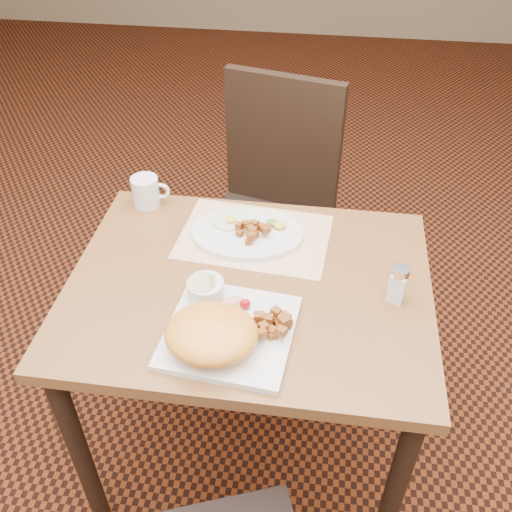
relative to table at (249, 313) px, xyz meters
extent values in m
plane|color=black|center=(0.00, 0.00, -0.64)|extent=(8.00, 8.00, 0.00)
cube|color=brown|center=(0.00, 0.00, 0.09)|extent=(0.90, 0.70, 0.03)
cylinder|color=black|center=(-0.40, -0.30, -0.28)|extent=(0.05, 0.05, 0.71)
cylinder|color=black|center=(0.40, -0.30, -0.28)|extent=(0.05, 0.05, 0.71)
cylinder|color=black|center=(-0.40, 0.30, -0.28)|extent=(0.05, 0.05, 0.71)
cylinder|color=black|center=(0.40, 0.30, -0.28)|extent=(0.05, 0.05, 0.71)
cube|color=black|center=(-0.04, 0.57, -0.19)|extent=(0.51, 0.51, 0.05)
cylinder|color=black|center=(0.18, 0.70, -0.43)|extent=(0.04, 0.04, 0.42)
cylinder|color=black|center=(0.09, 0.35, -0.43)|extent=(0.04, 0.04, 0.42)
cylinder|color=black|center=(-0.17, 0.79, -0.43)|extent=(0.04, 0.04, 0.42)
cylinder|color=black|center=(-0.26, 0.44, -0.43)|extent=(0.04, 0.04, 0.42)
cube|color=black|center=(0.01, 0.76, 0.08)|extent=(0.42, 0.14, 0.50)
cube|color=white|center=(-0.01, 0.18, 0.11)|extent=(0.42, 0.31, 0.00)
cube|color=silver|center=(-0.02, -0.18, 0.12)|extent=(0.31, 0.31, 0.02)
ellipsoid|color=orange|center=(-0.05, -0.23, 0.16)|extent=(0.20, 0.18, 0.08)
ellipsoid|color=orange|center=(-0.02, -0.25, 0.14)|extent=(0.08, 0.07, 0.03)
ellipsoid|color=orange|center=(-0.11, -0.20, 0.14)|extent=(0.08, 0.07, 0.03)
cylinder|color=silver|center=(-0.09, -0.08, 0.15)|extent=(0.09, 0.09, 0.05)
cylinder|color=beige|center=(-0.10, -0.08, 0.17)|extent=(0.07, 0.07, 0.01)
ellipsoid|color=#387223|center=(-0.01, -0.10, 0.13)|extent=(0.05, 0.04, 0.01)
ellipsoid|color=red|center=(0.01, -0.10, 0.14)|extent=(0.03, 0.03, 0.03)
ellipsoid|color=#F28C72|center=(-0.02, -0.10, 0.14)|extent=(0.07, 0.05, 0.02)
cylinder|color=white|center=(-0.09, 0.22, 0.13)|extent=(0.10, 0.10, 0.01)
ellipsoid|color=yellow|center=(-0.08, 0.21, 0.14)|extent=(0.03, 0.03, 0.01)
ellipsoid|color=#387223|center=(0.04, 0.22, 0.13)|extent=(0.05, 0.04, 0.01)
ellipsoid|color=yellow|center=(0.05, 0.21, 0.14)|extent=(0.04, 0.03, 0.02)
cube|color=white|center=(0.36, -0.01, 0.15)|extent=(0.05, 0.05, 0.08)
cylinder|color=silver|center=(0.36, -0.01, 0.20)|extent=(0.05, 0.05, 0.02)
cylinder|color=silver|center=(-0.35, 0.29, 0.15)|extent=(0.08, 0.08, 0.09)
torus|color=silver|center=(-0.30, 0.30, 0.16)|extent=(0.05, 0.02, 0.05)
cube|color=#954E18|center=(0.08, -0.14, 0.14)|extent=(0.03, 0.03, 0.02)
cube|color=#954E18|center=(0.07, -0.16, 0.15)|extent=(0.02, 0.02, 0.02)
cube|color=#954E18|center=(0.08, -0.14, 0.15)|extent=(0.03, 0.03, 0.02)
cube|color=#954E18|center=(0.09, -0.16, 0.14)|extent=(0.03, 0.03, 0.02)
cube|color=#954E18|center=(0.03, -0.16, 0.13)|extent=(0.02, 0.02, 0.02)
cube|color=#954E18|center=(0.10, -0.19, 0.15)|extent=(0.03, 0.03, 0.02)
cube|color=#954E18|center=(0.11, -0.15, 0.13)|extent=(0.02, 0.02, 0.02)
cube|color=#954E18|center=(0.08, -0.18, 0.14)|extent=(0.03, 0.03, 0.02)
cube|color=#954E18|center=(0.07, -0.14, 0.14)|extent=(0.02, 0.02, 0.02)
cube|color=#954E18|center=(0.10, -0.16, 0.15)|extent=(0.03, 0.03, 0.02)
cube|color=#954E18|center=(0.05, -0.15, 0.15)|extent=(0.02, 0.02, 0.02)
cube|color=#954E18|center=(0.02, -0.17, 0.14)|extent=(0.03, 0.03, 0.02)
cube|color=#954E18|center=(0.06, -0.20, 0.15)|extent=(0.03, 0.02, 0.02)
cube|color=#954E18|center=(0.03, -0.17, 0.14)|extent=(0.03, 0.03, 0.02)
cube|color=#954E18|center=(0.08, -0.18, 0.13)|extent=(0.03, 0.03, 0.02)
cube|color=#954E18|center=(0.06, -0.18, 0.15)|extent=(0.03, 0.03, 0.02)
cube|color=#954E18|center=(0.10, -0.15, 0.15)|extent=(0.03, 0.03, 0.02)
cube|color=#954E18|center=(0.06, -0.17, 0.14)|extent=(0.02, 0.03, 0.02)
cube|color=#954E18|center=(0.03, -0.17, 0.14)|extent=(0.03, 0.03, 0.02)
cube|color=#954E18|center=(-0.01, 0.17, 0.14)|extent=(0.02, 0.02, 0.02)
cube|color=#954E18|center=(-0.02, 0.17, 0.14)|extent=(0.02, 0.02, 0.02)
cube|color=#954E18|center=(-0.02, 0.17, 0.15)|extent=(0.02, 0.02, 0.02)
cube|color=#954E18|center=(-0.05, 0.16, 0.14)|extent=(0.02, 0.02, 0.02)
cube|color=#954E18|center=(-0.02, 0.19, 0.14)|extent=(0.02, 0.02, 0.02)
cube|color=#954E18|center=(-0.04, 0.18, 0.15)|extent=(0.02, 0.02, 0.02)
cube|color=#954E18|center=(-0.03, 0.20, 0.14)|extent=(0.03, 0.03, 0.02)
cube|color=#954E18|center=(-0.01, 0.14, 0.15)|extent=(0.03, 0.03, 0.02)
cube|color=#954E18|center=(-0.02, 0.16, 0.14)|extent=(0.02, 0.02, 0.02)
cube|color=#954E18|center=(-0.01, 0.19, 0.15)|extent=(0.02, 0.02, 0.02)
cube|color=#954E18|center=(-0.04, 0.20, 0.14)|extent=(0.02, 0.02, 0.01)
cube|color=#954E18|center=(0.02, 0.20, 0.14)|extent=(0.02, 0.02, 0.02)
cube|color=#954E18|center=(-0.02, 0.13, 0.13)|extent=(0.02, 0.02, 0.01)
cube|color=#954E18|center=(-0.01, 0.16, 0.15)|extent=(0.02, 0.02, 0.02)
cube|color=#954E18|center=(-0.05, 0.18, 0.15)|extent=(0.02, 0.02, 0.01)
cube|color=#954E18|center=(0.02, 0.17, 0.15)|extent=(0.02, 0.02, 0.02)
cube|color=#954E18|center=(0.00, 0.20, 0.14)|extent=(0.02, 0.02, 0.02)
cube|color=#954E18|center=(-0.05, 0.18, 0.13)|extent=(0.02, 0.02, 0.01)
cube|color=#954E18|center=(-0.01, 0.16, 0.14)|extent=(0.02, 0.02, 0.02)
cube|color=#954E18|center=(0.02, 0.17, 0.15)|extent=(0.03, 0.03, 0.02)
camera|label=1|loc=(0.16, -1.03, 1.07)|focal=40.00mm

